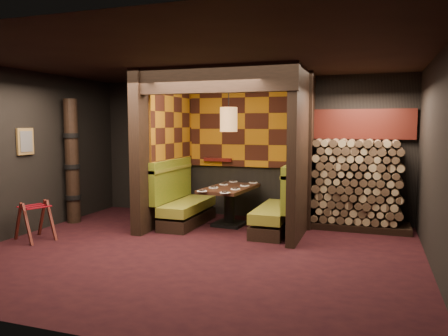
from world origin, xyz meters
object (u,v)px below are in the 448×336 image
booth_bench_right (280,210)px  pendant_lamp (229,119)px  luggage_rack (35,219)px  booth_bench_left (183,204)px  totem_column (72,162)px  firewood_stack (361,185)px  dining_table (229,199)px

booth_bench_right → pendant_lamp: bearing=172.3°
luggage_rack → booth_bench_right: bearing=26.5°
pendant_lamp → luggage_rack: pendant_lamp is taller
booth_bench_left → totem_column: bearing=-165.2°
luggage_rack → totem_column: bearing=100.9°
pendant_lamp → firewood_stack: size_ratio=0.62×
firewood_stack → dining_table: bearing=-167.7°
dining_table → pendant_lamp: 1.50m
dining_table → luggage_rack: size_ratio=1.93×
luggage_rack → totem_column: (-0.25, 1.31, 0.84)m
booth_bench_left → firewood_stack: firewood_stack is taller
booth_bench_right → firewood_stack: 1.58m
booth_bench_right → totem_column: bearing=-172.1°
firewood_stack → booth_bench_left: bearing=-167.8°
booth_bench_right → pendant_lamp: size_ratio=1.49×
booth_bench_right → luggage_rack: bearing=-153.5°
pendant_lamp → firewood_stack: bearing=13.4°
dining_table → booth_bench_left: bearing=-168.1°
booth_bench_right → luggage_rack: (-3.73, -1.86, -0.06)m
booth_bench_right → firewood_stack: firewood_stack is taller
booth_bench_right → pendant_lamp: pendant_lamp is taller
luggage_rack → pendant_lamp: bearing=36.2°
booth_bench_left → pendant_lamp: (0.89, 0.14, 1.60)m
pendant_lamp → firewood_stack: 2.70m
totem_column → pendant_lamp: bearing=13.0°
booth_bench_right → firewood_stack: (1.35, 0.70, 0.42)m
pendant_lamp → totem_column: bearing=-167.0°
booth_bench_right → totem_column: size_ratio=0.67×
booth_bench_left → pendant_lamp: bearing=8.7°
dining_table → pendant_lamp: pendant_lamp is taller
pendant_lamp → totem_column: 3.16m
totem_column → firewood_stack: 5.49m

